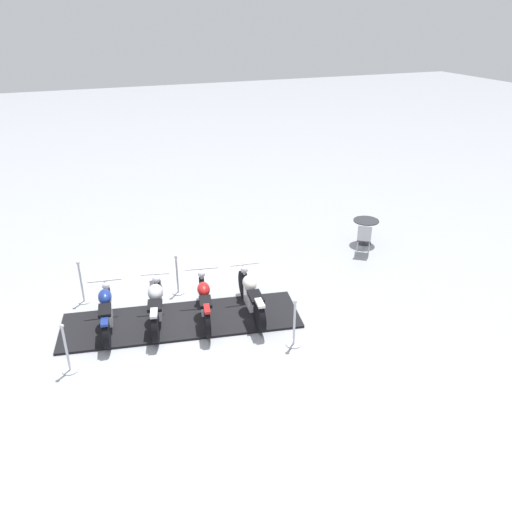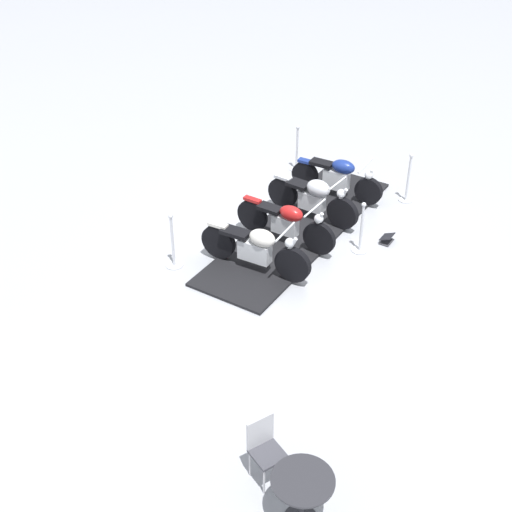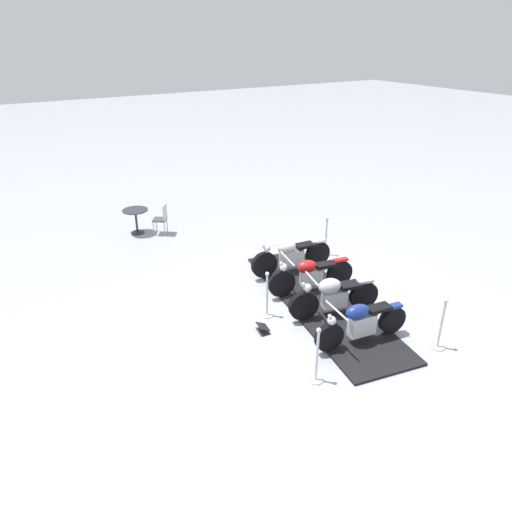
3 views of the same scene
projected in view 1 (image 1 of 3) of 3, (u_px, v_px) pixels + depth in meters
The scene contains 13 objects.
ground_plane at pixel (182, 322), 12.08m from camera, with size 80.00×80.00×0.00m, color #A8AAB2.
display_platform at pixel (182, 321), 12.07m from camera, with size 5.54×1.61×0.06m, color black.
motorcycle_cream at pixel (251, 295), 12.16m from camera, with size 2.28×0.72×1.01m.
motorcycle_maroon at pixel (204, 300), 11.98m from camera, with size 2.20×0.79×0.99m.
motorcycle_chrome at pixel (156, 304), 11.78m from camera, with size 2.12×0.76×0.99m.
motorcycle_navy at pixel (106, 310), 11.60m from camera, with size 2.14×0.77×0.90m.
stanchion_right_rear at pixel (82, 288), 12.72m from camera, with size 0.30×0.30×1.14m.
stanchion_left_front at pixel (294, 331), 11.11m from camera, with size 0.34×0.34×1.14m.
stanchion_right_mid at pixel (178, 280), 13.14m from camera, with size 0.32×0.32×1.09m.
stanchion_left_rear at pixel (67, 355), 10.28m from camera, with size 0.31×0.31×1.13m.
info_placard at pixel (156, 287), 13.46m from camera, with size 0.28×0.35×0.19m.
cafe_table at pixel (366, 226), 15.82m from camera, with size 0.78×0.78×0.78m.
cafe_chair_near_table at pixel (364, 238), 15.12m from camera, with size 0.56×0.56×0.96m.
Camera 1 is at (-10.13, 2.02, 6.69)m, focal length 35.97 mm.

